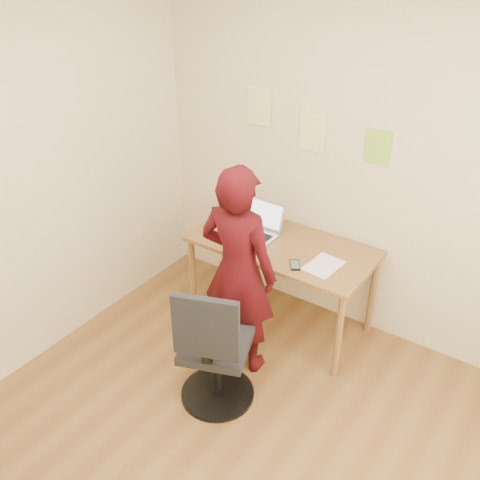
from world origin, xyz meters
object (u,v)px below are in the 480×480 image
Objects in this scene: office_chair at (214,356)px; person at (238,271)px; laptop at (258,227)px; desk at (282,254)px; phone at (295,265)px.

person is (-0.12, 0.45, 0.37)m from office_chair.
desk is at bearing -7.30° from laptop.
laptop is 0.63m from person.
office_chair is 0.59m from person.
desk is 9.42× the size of phone.
laptop reaches higher than desk.
desk is 4.09× the size of laptop.
laptop is 0.35× the size of office_chair.
laptop is at bearing 117.26° from phone.
phone is at bearing -42.61° from desk.
office_chair reaches higher than desk.
laptop is at bearing 86.85° from office_chair.
office_chair is at bearing -70.85° from laptop.
phone is 0.09× the size of person.
desk is at bearing 102.45° from phone.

